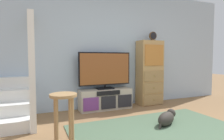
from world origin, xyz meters
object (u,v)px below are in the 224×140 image
(media_console, at_px, (105,99))
(bar_stool_near, at_px, (64,107))
(television, at_px, (105,70))
(desk_clock, at_px, (153,36))
(side_cabinet, at_px, (150,73))
(dog, at_px, (167,118))

(media_console, bearing_deg, bar_stool_near, -128.33)
(television, distance_m, bar_stool_near, 1.82)
(media_console, distance_m, television, 0.64)
(media_console, height_order, desk_clock, desk_clock)
(side_cabinet, distance_m, bar_stool_near, 2.65)
(media_console, distance_m, side_cabinet, 1.26)
(desk_clock, bearing_deg, side_cabinet, 167.42)
(dog, bearing_deg, television, 114.08)
(television, relative_size, side_cabinet, 0.77)
(media_console, xyz_separation_m, desk_clock, (1.21, -0.00, 1.41))
(desk_clock, xyz_separation_m, dog, (-0.61, -1.30, -1.51))
(desk_clock, distance_m, bar_stool_near, 2.91)
(desk_clock, xyz_separation_m, bar_stool_near, (-2.30, -1.38, -1.13))
(desk_clock, height_order, bar_stool_near, desk_clock)
(desk_clock, relative_size, dog, 0.43)
(media_console, height_order, dog, media_console)
(media_console, xyz_separation_m, side_cabinet, (1.14, 0.01, 0.54))
(bar_stool_near, bearing_deg, television, 52.15)
(media_console, relative_size, side_cabinet, 0.75)
(media_console, xyz_separation_m, bar_stool_near, (-1.09, -1.38, 0.28))
(television, xyz_separation_m, side_cabinet, (1.14, -0.01, -0.10))
(desk_clock, bearing_deg, bar_stool_near, -149.06)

